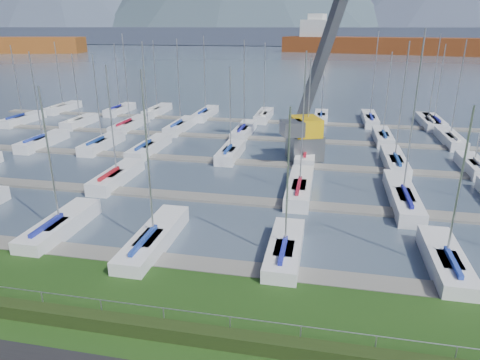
# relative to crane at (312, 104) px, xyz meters

# --- Properties ---
(water) EXTENTS (800.00, 540.00, 0.20)m
(water) POSITION_rel_crane_xyz_m (-3.94, 230.62, -5.73)
(water) COLOR #49586B
(hedge) EXTENTS (80.00, 0.70, 0.70)m
(hedge) POSITION_rel_crane_xyz_m (-3.94, -29.78, -4.98)
(hedge) COLOR #233312
(hedge) RESTS_ON grass
(fence) EXTENTS (80.00, 0.04, 0.04)m
(fence) POSITION_rel_crane_xyz_m (-3.94, -29.38, -4.13)
(fence) COLOR #989BA0
(fence) RESTS_ON grass
(foothill) EXTENTS (900.00, 80.00, 12.00)m
(foothill) POSITION_rel_crane_xyz_m (-3.94, 300.62, 0.67)
(foothill) COLOR #3C4357
(foothill) RESTS_ON water
(docks) EXTENTS (90.00, 41.60, 0.25)m
(docks) POSITION_rel_crane_xyz_m (-3.94, -3.38, -5.55)
(docks) COLOR slate
(docks) RESTS_ON water
(crane) EXTENTS (7.68, 12.94, 22.35)m
(crane) POSITION_rel_crane_xyz_m (0.00, 0.00, 0.00)
(crane) COLOR slate
(crane) RESTS_ON water
(cargo_ship_mid) EXTENTS (107.91, 44.42, 21.50)m
(cargo_ship_mid) POSITION_rel_crane_xyz_m (25.35, 191.79, -1.85)
(cargo_ship_mid) COLOR brown
(cargo_ship_mid) RESTS_ON water
(sailboat_fleet) EXTENTS (76.32, 50.68, 13.26)m
(sailboat_fleet) POSITION_rel_crane_xyz_m (-4.86, 0.14, 0.04)
(sailboat_fleet) COLOR #1B1E99
(sailboat_fleet) RESTS_ON water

